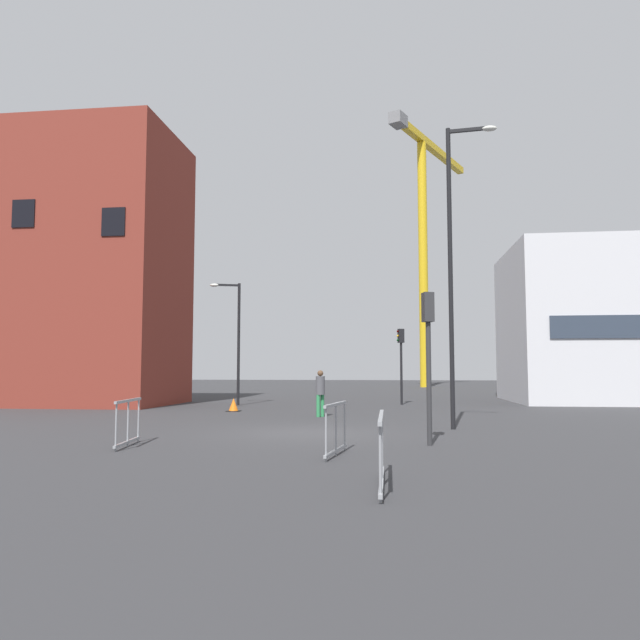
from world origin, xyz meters
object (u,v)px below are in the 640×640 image
Objects in this scene: construction_crane at (424,220)px; pedestrian_walking at (320,390)px; traffic_light_near at (401,353)px; traffic_light_median at (428,341)px; streetlamp_short at (235,332)px; streetlamp_tall at (455,255)px; traffic_cone_striped at (234,405)px.

construction_crane reaches higher than pedestrian_walking.
construction_crane is 14.70× the size of pedestrian_walking.
construction_crane is at bearing 84.71° from traffic_light_near.
traffic_light_median is 2.08× the size of pedestrian_walking.
traffic_light_median is (8.64, -14.60, -1.16)m from streetlamp_short.
traffic_light_median is (-2.27, -45.91, -14.28)m from construction_crane.
streetlamp_tall reaches higher than traffic_light_near.
streetlamp_short reaches higher than traffic_cone_striped.
streetlamp_short is at bearing -168.84° from traffic_light_near.
traffic_light_median is at bearing -92.84° from construction_crane.
traffic_cone_striped is at bearing -75.16° from streetlamp_short.
streetlamp_tall reaches higher than pedestrian_walking.
construction_crane is at bearing 87.16° from traffic_light_median.
traffic_light_near is at bearing 97.04° from streetlamp_tall.
traffic_light_median is (0.48, -16.21, -0.12)m from traffic_light_near.
traffic_light_median is at bearing -59.39° from streetlamp_short.
traffic_cone_striped is (-9.82, -35.43, -16.47)m from construction_crane.
traffic_light_near is (8.16, 1.61, -1.03)m from streetlamp_short.
pedestrian_walking is at bearing -31.28° from traffic_cone_striped.
pedestrian_walking is (-4.61, 4.15, -4.20)m from streetlamp_tall.
traffic_light_near is at bearing 91.68° from traffic_light_median.
traffic_light_median is 8.93m from pedestrian_walking.
streetlamp_short reaches higher than traffic_light_near.
streetlamp_tall is 11.89m from traffic_cone_striped.
streetlamp_short is (-10.91, -31.30, -13.13)m from construction_crane.
pedestrian_walking is 4.71m from traffic_cone_striped.
pedestrian_walking is at bearing -98.78° from construction_crane.
pedestrian_walking is at bearing -110.77° from traffic_light_near.
traffic_light_median is 13.10m from traffic_cone_striped.
traffic_cone_striped is (-7.07, -5.73, -2.31)m from traffic_light_near.
traffic_cone_striped is (-8.59, 6.57, -4.96)m from streetlamp_tall.
construction_crane is 4.22× the size of streetlamp_short.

